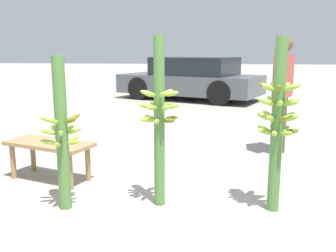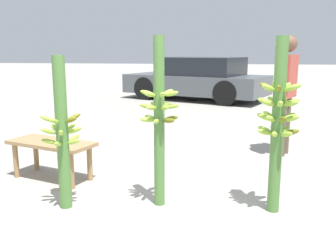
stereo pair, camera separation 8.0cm
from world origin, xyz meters
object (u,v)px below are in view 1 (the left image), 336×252
Objects in this scene: market_bench at (49,149)px; parked_car at (191,79)px; vendor_person at (283,84)px; banana_stalk_right at (277,121)px; banana_stalk_center at (159,119)px; banana_stalk_left at (62,134)px.

market_bench is 7.54m from parked_car.
vendor_person is at bearing 46.17° from market_bench.
parked_car is (-1.26, 7.99, -0.21)m from banana_stalk_right.
banana_stalk_center is 1.51m from market_bench.
banana_stalk_left is at bearing -167.22° from banana_stalk_center.
banana_stalk_center is at bearing -3.65° from market_bench.
parked_car is (-0.21, 7.99, -0.21)m from banana_stalk_center.
market_bench is (-1.34, 0.54, -0.46)m from banana_stalk_center.
vendor_person is 6.22m from parked_car.
banana_stalk_center is at bearing -179.82° from banana_stalk_right.
banana_stalk_left is 3.19m from vendor_person.
parked_car is (0.65, 8.18, -0.09)m from banana_stalk_left.
banana_stalk_left is 0.90× the size of banana_stalk_right.
market_bench is at bearing -36.58° from vendor_person.
market_bench is at bearing -166.63° from parked_car.
banana_stalk_center is 7.99m from parked_car.
market_bench is at bearing 122.90° from banana_stalk_left.
vendor_person is (0.38, 2.00, 0.16)m from banana_stalk_right.
banana_stalk_left is 1.29× the size of market_bench.
parked_car is at bearing 85.44° from banana_stalk_left.
banana_stalk_left is at bearing -20.60° from vendor_person.
banana_stalk_left is 0.89× the size of banana_stalk_center.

